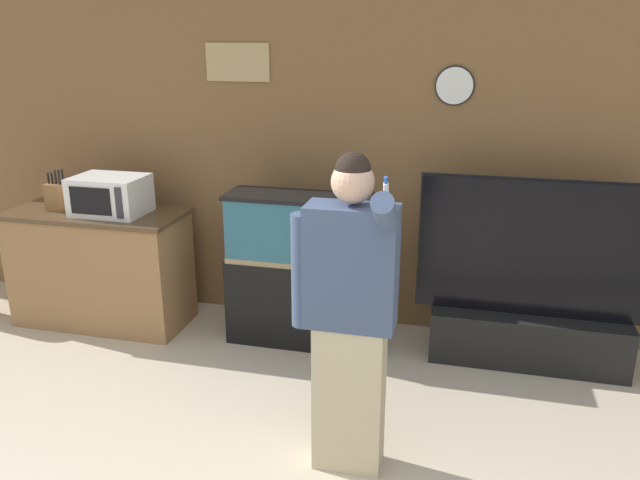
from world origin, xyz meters
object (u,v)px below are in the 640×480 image
(knife_block, at_px, (56,196))
(tv_on_stand, at_px, (530,311))
(microwave, at_px, (110,195))
(aquarium_on_stand, at_px, (299,270))
(person_standing, at_px, (349,314))
(counter_island, at_px, (101,267))

(knife_block, relative_size, tv_on_stand, 0.20)
(microwave, bearing_deg, tv_on_stand, 2.75)
(microwave, relative_size, knife_block, 1.68)
(tv_on_stand, bearing_deg, aquarium_on_stand, -177.25)
(aquarium_on_stand, distance_m, person_standing, 1.51)
(knife_block, relative_size, person_standing, 0.19)
(knife_block, bearing_deg, microwave, 1.90)
(aquarium_on_stand, xyz_separation_m, tv_on_stand, (1.65, 0.08, -0.19))
(knife_block, height_order, aquarium_on_stand, knife_block)
(counter_island, relative_size, tv_on_stand, 0.87)
(microwave, relative_size, aquarium_on_stand, 0.46)
(counter_island, height_order, aquarium_on_stand, aquarium_on_stand)
(microwave, height_order, knife_block, knife_block)
(counter_island, height_order, microwave, microwave)
(knife_block, distance_m, tv_on_stand, 3.64)
(counter_island, height_order, knife_block, knife_block)
(knife_block, xyz_separation_m, aquarium_on_stand, (1.93, 0.09, -0.46))
(counter_island, xyz_separation_m, knife_block, (-0.30, -0.03, 0.57))
(microwave, bearing_deg, knife_block, -178.10)
(aquarium_on_stand, height_order, tv_on_stand, tv_on_stand)
(tv_on_stand, relative_size, person_standing, 0.94)
(counter_island, bearing_deg, knife_block, -173.90)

